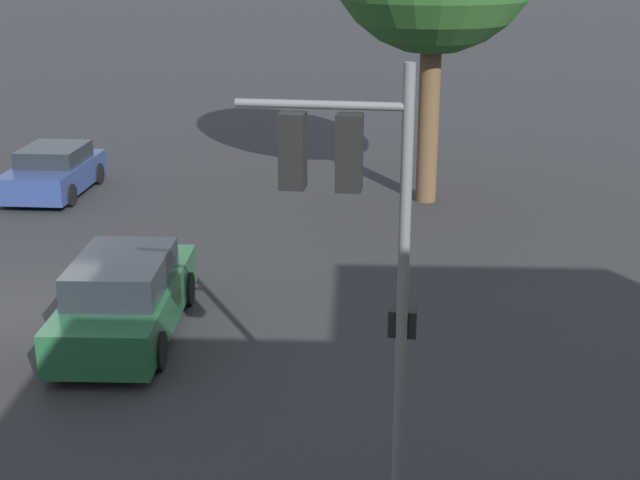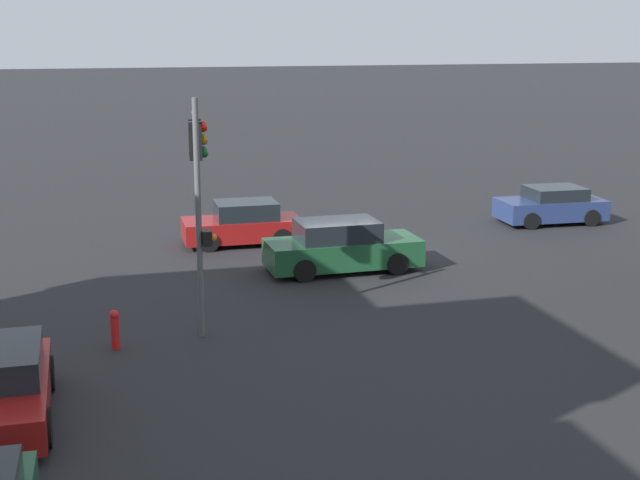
{
  "view_description": "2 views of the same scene",
  "coord_description": "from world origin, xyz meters",
  "views": [
    {
      "loc": [
        15.78,
        6.45,
        6.86
      ],
      "look_at": [
        2.48,
        5.88,
        2.42
      ],
      "focal_mm": 50.0,
      "sensor_mm": 36.0,
      "label": 1
    },
    {
      "loc": [
        8.32,
        27.09,
        7.08
      ],
      "look_at": [
        2.3,
        4.98,
        1.66
      ],
      "focal_mm": 50.0,
      "sensor_mm": 36.0,
      "label": 2
    }
  ],
  "objects": [
    {
      "name": "crossing_car_2",
      "position": [
        3.11,
        -1.97,
        0.68
      ],
      "size": [
        3.97,
        1.97,
        1.45
      ],
      "rotation": [
        0.0,
        0.0,
        -0.02
      ],
      "color": "maroon",
      "rests_on": "ground_plane"
    },
    {
      "name": "ground_plane",
      "position": [
        0.0,
        0.0,
        0.0
      ],
      "size": [
        300.0,
        300.0,
        0.0
      ],
      "primitive_type": "plane",
      "color": "black"
    },
    {
      "name": "crossing_car_0",
      "position": [
        0.89,
        2.25,
        0.73
      ],
      "size": [
        4.62,
        1.95,
        1.56
      ],
      "rotation": [
        0.0,
        0.0,
        3.15
      ],
      "color": "#194728",
      "rests_on": "ground_plane"
    },
    {
      "name": "fire_hydrant",
      "position": [
        7.77,
        7.37,
        0.49
      ],
      "size": [
        0.22,
        0.22,
        0.92
      ],
      "color": "red",
      "rests_on": "ground_plane"
    },
    {
      "name": "crossing_car_1",
      "position": [
        -8.68,
        -2.25,
        0.66
      ],
      "size": [
        3.97,
        2.08,
        1.37
      ],
      "rotation": [
        0.0,
        0.0,
        -0.04
      ],
      "color": "navy",
      "rests_on": "ground_plane"
    },
    {
      "name": "traffic_signal",
      "position": [
        5.64,
        6.41,
        3.88
      ],
      "size": [
        0.53,
        2.2,
        5.61
      ],
      "rotation": [
        0.0,
        0.0,
        3.03
      ],
      "color": "#515456",
      "rests_on": "ground_plane"
    }
  ]
}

